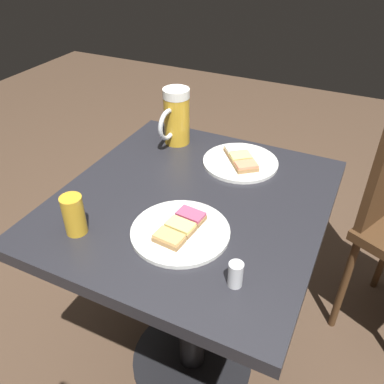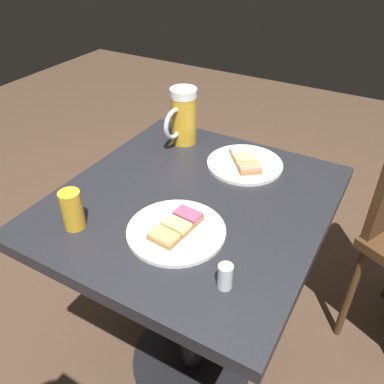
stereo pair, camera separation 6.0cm
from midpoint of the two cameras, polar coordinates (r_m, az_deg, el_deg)
ground_plane at (r=1.62m, az=1.15°, el=-22.91°), size 6.00×6.00×0.00m
cafe_table at (r=1.17m, az=1.48°, el=-7.81°), size 0.74×0.69×0.75m
plate_near at (r=0.94m, az=-0.45°, el=-5.47°), size 0.24×0.24×0.03m
plate_far at (r=1.20m, az=8.99°, el=4.11°), size 0.23×0.23×0.03m
beer_mug at (r=1.28m, az=0.02°, el=10.70°), size 0.15×0.08×0.18m
beer_glass_small at (r=0.97m, az=-15.10°, el=-2.51°), size 0.05×0.05×0.10m
salt_shaker at (r=0.82m, az=6.91°, el=-11.95°), size 0.03×0.03×0.06m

